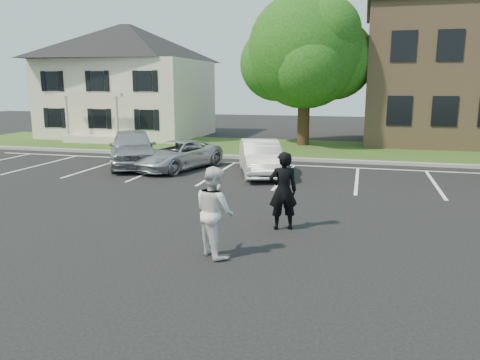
# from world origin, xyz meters

# --- Properties ---
(ground_plane) EXTENTS (90.00, 90.00, 0.00)m
(ground_plane) POSITION_xyz_m (0.00, 0.00, 0.00)
(ground_plane) COLOR black
(ground_plane) RESTS_ON ground
(curb) EXTENTS (40.00, 0.30, 0.15)m
(curb) POSITION_xyz_m (0.00, 12.00, 0.07)
(curb) COLOR gray
(curb) RESTS_ON ground
(grass_strip) EXTENTS (44.00, 8.00, 0.08)m
(grass_strip) POSITION_xyz_m (0.00, 16.00, 0.04)
(grass_strip) COLOR #2A4A17
(grass_strip) RESTS_ON ground
(stall_lines) EXTENTS (34.00, 5.36, 0.01)m
(stall_lines) POSITION_xyz_m (1.40, 8.95, 0.01)
(stall_lines) COLOR white
(stall_lines) RESTS_ON ground
(house) EXTENTS (10.30, 9.22, 7.60)m
(house) POSITION_xyz_m (-13.00, 19.97, 3.83)
(house) COLOR beige
(house) RESTS_ON ground
(tree) EXTENTS (7.80, 7.20, 8.80)m
(tree) POSITION_xyz_m (-0.40, 17.70, 5.35)
(tree) COLOR black
(tree) RESTS_ON ground
(man_black_suit) EXTENTS (0.85, 0.70, 1.98)m
(man_black_suit) POSITION_xyz_m (1.07, 1.18, 0.99)
(man_black_suit) COLOR black
(man_black_suit) RESTS_ON ground
(man_white_shirt) EXTENTS (1.19, 1.18, 1.94)m
(man_white_shirt) POSITION_xyz_m (-0.02, -1.02, 0.97)
(man_white_shirt) COLOR white
(man_white_shirt) RESTS_ON ground
(car_silver_west) EXTENTS (4.09, 5.24, 1.67)m
(car_silver_west) POSITION_xyz_m (-6.98, 8.70, 0.83)
(car_silver_west) COLOR #A8A7AC
(car_silver_west) RESTS_ON ground
(car_silver_minivan) EXTENTS (3.38, 4.86, 1.23)m
(car_silver_minivan) POSITION_xyz_m (-4.78, 8.49, 0.62)
(car_silver_minivan) COLOR #B6B8BE
(car_silver_minivan) RESTS_ON ground
(car_white_sedan) EXTENTS (2.78, 4.51, 1.40)m
(car_white_sedan) POSITION_xyz_m (-1.01, 8.16, 0.70)
(car_white_sedan) COLOR silver
(car_white_sedan) RESTS_ON ground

